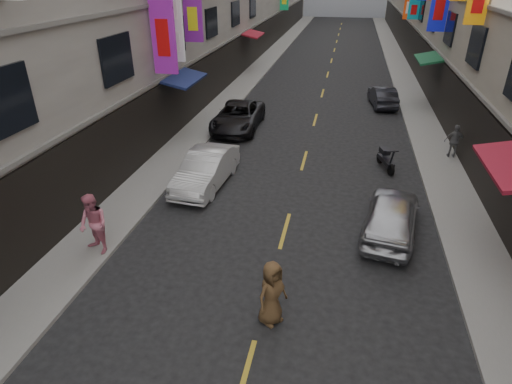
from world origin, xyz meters
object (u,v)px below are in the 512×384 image
at_px(scooter_far_right, 386,159).
at_px(pedestrian_crossing, 272,293).
at_px(pedestrian_lfar, 94,224).
at_px(car_right_mid, 391,215).
at_px(car_left_mid, 206,169).
at_px(car_left_far, 238,116).
at_px(car_right_far, 383,96).
at_px(pedestrian_rfar, 455,141).

xyz_separation_m(scooter_far_right, pedestrian_crossing, (-3.28, -9.98, 0.43)).
bearing_deg(pedestrian_lfar, car_right_mid, 44.76).
xyz_separation_m(car_left_mid, car_right_mid, (7.00, -2.15, -0.01)).
relative_size(car_left_mid, pedestrian_lfar, 2.22).
bearing_deg(car_left_far, pedestrian_lfar, -97.61).
distance_m(scooter_far_right, car_right_far, 9.85).
distance_m(car_right_far, pedestrian_rfar, 8.57).
bearing_deg(pedestrian_crossing, scooter_far_right, 18.33).
height_order(car_right_mid, car_right_far, car_right_mid).
xyz_separation_m(car_left_mid, pedestrian_crossing, (3.87, -6.87, 0.17)).
relative_size(scooter_far_right, car_left_mid, 0.41).
distance_m(car_right_far, pedestrian_crossing, 20.16).
bearing_deg(pedestrian_crossing, car_left_mid, 65.91).
xyz_separation_m(car_left_mid, pedestrian_lfar, (-1.80, -5.21, 0.38)).
bearing_deg(scooter_far_right, car_left_far, -44.25).
relative_size(car_left_mid, pedestrian_crossing, 2.44).
xyz_separation_m(car_right_mid, pedestrian_crossing, (-3.13, -4.72, 0.18)).
xyz_separation_m(car_left_far, car_right_far, (7.89, 6.05, -0.07)).
xyz_separation_m(pedestrian_rfar, pedestrian_crossing, (-6.33, -11.70, -0.00)).
relative_size(pedestrian_rfar, pedestrian_crossing, 0.87).
distance_m(car_left_mid, pedestrian_lfar, 5.53).
xyz_separation_m(scooter_far_right, car_left_far, (-7.54, 3.79, 0.25)).
height_order(pedestrian_lfar, pedestrian_rfar, pedestrian_lfar).
bearing_deg(scooter_far_right, car_left_mid, 5.99).
xyz_separation_m(pedestrian_lfar, pedestrian_crossing, (5.67, -1.65, -0.20)).
distance_m(scooter_far_right, pedestrian_rfar, 3.53).
height_order(car_left_far, car_right_far, car_left_far).
bearing_deg(car_left_far, pedestrian_crossing, -73.81).
xyz_separation_m(car_right_mid, pedestrian_rfar, (3.20, 6.98, 0.18)).
distance_m(car_right_mid, pedestrian_crossing, 5.66).
distance_m(pedestrian_lfar, pedestrian_rfar, 15.65).
xyz_separation_m(scooter_far_right, car_right_mid, (-0.14, -5.27, 0.26)).
bearing_deg(scooter_far_right, pedestrian_lfar, 25.38).
bearing_deg(pedestrian_rfar, car_left_far, -10.57).
distance_m(scooter_far_right, car_right_mid, 5.28).
relative_size(car_left_far, car_right_mid, 1.21).
distance_m(car_right_mid, pedestrian_lfar, 9.33).
height_order(car_right_mid, pedestrian_crossing, pedestrian_crossing).
relative_size(car_right_mid, car_right_far, 1.10).
bearing_deg(pedestrian_lfar, scooter_far_right, 68.54).
height_order(car_left_mid, pedestrian_rfar, pedestrian_rfar).
relative_size(pedestrian_lfar, pedestrian_rfar, 1.27).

